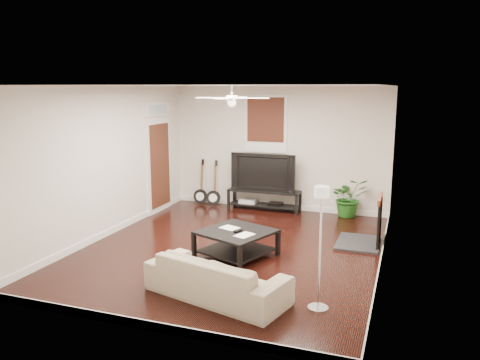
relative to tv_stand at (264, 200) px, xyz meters
name	(u,v)px	position (x,y,z in m)	size (l,w,h in m)	color
room	(232,170)	(0.26, -2.78, 1.17)	(5.01, 6.01, 2.81)	black
brick_accent	(388,169)	(2.75, -1.78, 1.17)	(0.02, 2.20, 2.80)	#AD6137
fireplace	(368,220)	(2.46, -1.78, 0.23)	(0.80, 1.10, 0.92)	black
window_back	(266,124)	(-0.04, 0.19, 1.72)	(1.00, 0.06, 1.30)	#3B1810
door_left	(159,156)	(-2.20, -0.88, 1.02)	(0.08, 1.00, 2.50)	white
tv_stand	(264,200)	(0.00, 0.00, 0.00)	(1.66, 0.44, 0.46)	black
tv	(265,171)	(0.00, 0.02, 0.66)	(1.49, 0.20, 0.86)	black
coffee_table	(236,243)	(0.45, -3.11, -0.01)	(1.06, 1.06, 0.44)	black
sofa	(217,277)	(0.75, -4.68, 0.05)	(1.97, 0.77, 0.57)	#C2AD91
floor_lamp	(320,249)	(2.10, -4.58, 0.57)	(0.26, 0.26, 1.61)	silver
potted_plant	(349,197)	(1.90, 0.04, 0.20)	(0.77, 0.67, 0.86)	#1D5618
guitar_left	(200,182)	(-1.59, -0.03, 0.31)	(0.34, 0.24, 1.09)	black
guitar_right	(213,183)	(-1.24, -0.06, 0.31)	(0.34, 0.24, 1.09)	black
ceiling_fan	(232,98)	(0.26, -2.78, 2.37)	(1.24, 1.24, 0.32)	white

